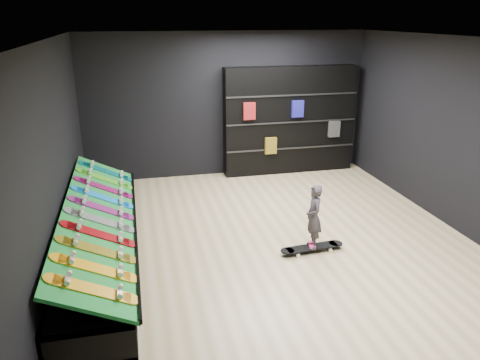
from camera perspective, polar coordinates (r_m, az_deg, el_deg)
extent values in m
cube|color=tan|center=(7.22, 4.27, -7.71)|extent=(6.00, 7.00, 0.01)
cube|color=white|center=(6.44, 4.96, 16.79)|extent=(6.00, 7.00, 0.01)
cube|color=black|center=(9.98, -1.56, 9.11)|extent=(6.00, 0.02, 3.00)
cube|color=black|center=(3.74, 21.26, -10.65)|extent=(6.00, 0.02, 3.00)
cube|color=black|center=(6.45, -21.73, 1.92)|extent=(0.02, 7.00, 3.00)
cube|color=black|center=(8.09, 25.36, 4.78)|extent=(0.02, 7.00, 3.00)
cube|color=#106B25|center=(6.66, -16.64, -4.22)|extent=(0.92, 4.50, 0.46)
cube|color=black|center=(10.23, 6.05, 7.24)|extent=(2.86, 0.33, 2.29)
imported|color=black|center=(6.88, 8.89, -5.89)|extent=(0.18, 0.23, 0.57)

